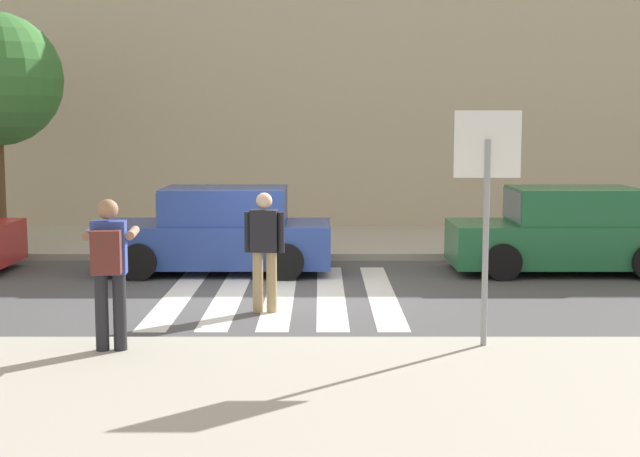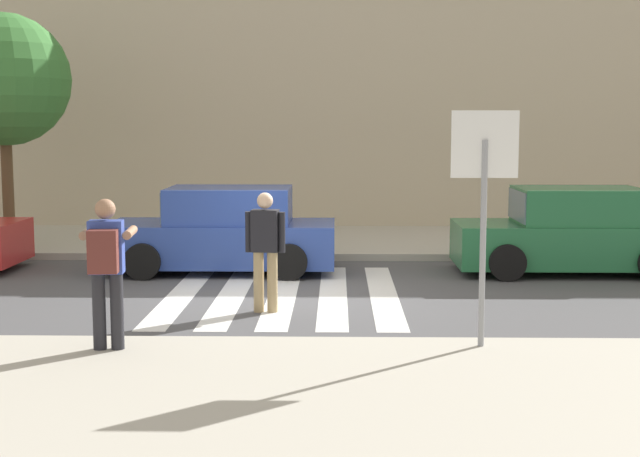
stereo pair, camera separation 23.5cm
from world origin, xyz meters
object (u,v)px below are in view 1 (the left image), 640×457
Objects in this scene: stop_sign at (489,175)px; photographer_with_backpack at (111,261)px; pedestrian_crossing at (266,245)px; parked_car_green at (568,233)px; parked_car_blue at (222,233)px.

stop_sign is 1.57× the size of photographer_with_backpack.
pedestrian_crossing reaches higher than parked_car_green.
photographer_with_backpack is at bearing -138.01° from parked_car_green.
parked_car_blue is 6.30m from parked_car_green.
photographer_with_backpack is 3.14m from pedestrian_crossing.
parked_car_blue is at bearing 84.93° from photographer_with_backpack.
parked_car_blue is 1.00× the size of parked_car_green.
parked_car_green is at bearing 41.99° from photographer_with_backpack.
photographer_with_backpack is at bearing -176.40° from stop_sign.
stop_sign is 0.66× the size of parked_car_blue.
pedestrian_crossing is (1.58, 2.71, -0.19)m from photographer_with_backpack.
stop_sign is 0.66× the size of parked_car_green.
photographer_with_backpack is (-4.27, -0.27, -0.95)m from stop_sign.
photographer_with_backpack is 0.42× the size of parked_car_green.
pedestrian_crossing reaches higher than parked_car_blue.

